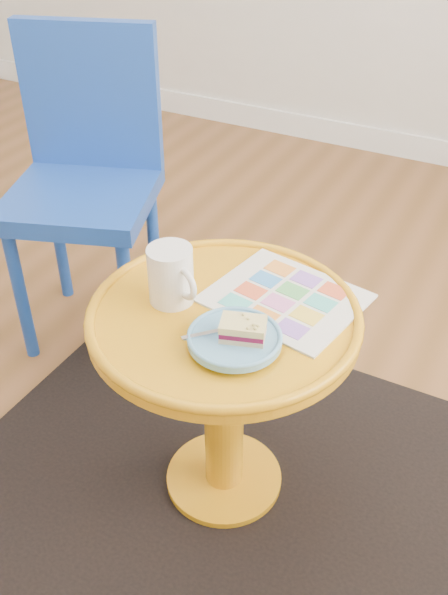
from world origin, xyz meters
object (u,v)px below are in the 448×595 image
at_px(newspaper, 285,298).
at_px(mug, 171,274).
at_px(plate, 235,339).
at_px(chair, 86,169).
at_px(side_table, 224,368).

height_order(newspaper, mug, mug).
bearing_deg(plate, chair, 145.28).
bearing_deg(plate, newspaper, 82.47).
distance_m(side_table, mug, 0.25).
relative_size(side_table, chair, 0.62).
distance_m(newspaper, mug, 0.25).
height_order(side_table, plate, plate).
relative_size(chair, mug, 7.06).
bearing_deg(mug, side_table, 28.69).
bearing_deg(plate, mug, 157.85).
height_order(side_table, mug, mug).
xyz_separation_m(chair, newspaper, (0.78, -0.33, 0.01)).
height_order(chair, mug, chair).
xyz_separation_m(side_table, mug, (-0.12, -0.01, 0.22)).
bearing_deg(side_table, plate, -51.50).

